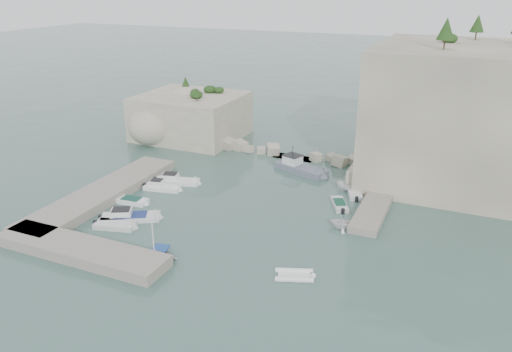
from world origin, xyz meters
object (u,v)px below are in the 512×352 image
at_px(motorboat_c, 132,203).
at_px(rowboat, 155,260).
at_px(tender_east_a, 342,228).
at_px(motorboat_a, 177,183).
at_px(tender_east_d, 352,191).
at_px(tender_east_b, 339,207).
at_px(motorboat_d, 131,220).
at_px(inflatable_dinghy, 294,277).
at_px(work_boat, 301,172).
at_px(motorboat_b, 163,190).
at_px(motorboat_e, 116,227).
at_px(tender_east_c, 354,194).

height_order(motorboat_c, rowboat, rowboat).
bearing_deg(tender_east_a, motorboat_c, 89.03).
relative_size(motorboat_a, tender_east_a, 2.02).
bearing_deg(tender_east_d, tender_east_b, 165.21).
xyz_separation_m(motorboat_d, tender_east_b, (19.94, 12.45, 0.00)).
relative_size(rowboat, tender_east_b, 1.12).
relative_size(motorboat_a, inflatable_dinghy, 1.70).
xyz_separation_m(tender_east_b, work_boat, (-7.68, 8.78, 0.00)).
xyz_separation_m(motorboat_b, motorboat_e, (1.13, -10.52, 0.00)).
bearing_deg(work_boat, motorboat_b, -117.60).
xyz_separation_m(tender_east_b, tender_east_c, (0.74, 4.16, 0.00)).
xyz_separation_m(motorboat_a, rowboat, (8.26, -16.94, 0.00)).
bearing_deg(tender_east_d, tender_east_a, 175.72).
distance_m(motorboat_d, tender_east_b, 23.51).
relative_size(motorboat_b, motorboat_e, 1.05).
bearing_deg(motorboat_c, rowboat, -48.66).
distance_m(motorboat_a, tender_east_b, 21.00).
bearing_deg(work_boat, inflatable_dinghy, -53.01).
height_order(motorboat_e, tender_east_b, same).
distance_m(motorboat_b, inflatable_dinghy, 24.62).
distance_m(motorboat_b, rowboat, 16.82).
height_order(motorboat_d, tender_east_a, tender_east_a).
relative_size(inflatable_dinghy, tender_east_c, 0.80).
height_order(motorboat_c, tender_east_a, tender_east_a).
xyz_separation_m(inflatable_dinghy, work_boat, (-7.85, 24.65, 0.00)).
bearing_deg(tender_east_a, tender_east_d, -1.59).
relative_size(motorboat_c, tender_east_b, 1.06).
bearing_deg(work_boat, tender_east_d, -5.82).
bearing_deg(tender_east_d, motorboat_e, 121.34).
bearing_deg(rowboat, motorboat_c, 33.99).
xyz_separation_m(motorboat_e, tender_east_d, (20.51, 19.68, 0.00)).
xyz_separation_m(tender_east_a, tender_east_d, (-1.46, 10.14, 0.00)).
distance_m(rowboat, tender_east_a, 19.63).
bearing_deg(work_boat, motorboat_e, -99.04).
distance_m(motorboat_b, tender_east_a, 23.13).
distance_m(motorboat_a, motorboat_c, 7.49).
xyz_separation_m(rowboat, tender_east_b, (12.68, 18.45, 0.00)).
bearing_deg(motorboat_e, motorboat_a, 78.00).
bearing_deg(motorboat_e, inflatable_dinghy, -18.32).
distance_m(tender_east_d, work_boat, 8.71).
relative_size(motorboat_d, inflatable_dinghy, 1.87).
xyz_separation_m(motorboat_d, work_boat, (12.26, 21.23, 0.00)).
distance_m(tender_east_c, work_boat, 9.60).
height_order(tender_east_b, work_boat, work_boat).
bearing_deg(tender_east_d, inflatable_dinghy, 167.42).
height_order(motorboat_b, inflatable_dinghy, motorboat_b).
distance_m(tender_east_b, tender_east_c, 4.22).
height_order(motorboat_b, rowboat, motorboat_b).
bearing_deg(tender_east_d, work_boat, 52.36).
bearing_deg(motorboat_a, work_boat, 22.31).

